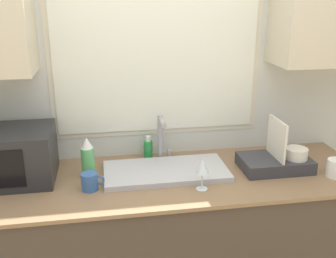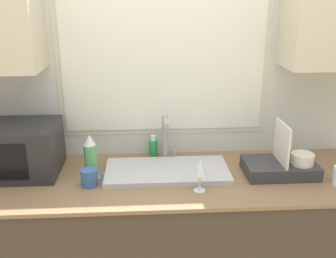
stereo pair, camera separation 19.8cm
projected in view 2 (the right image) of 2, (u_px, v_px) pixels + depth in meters
The scene contains 10 objects.
countertop at pixel (167, 249), 2.25m from camera, with size 2.19×0.69×0.93m.
wall_back at pixel (164, 69), 2.22m from camera, with size 6.00×0.38×2.60m.
sink_basin at pixel (167, 171), 2.13m from camera, with size 0.66×0.33×0.03m.
faucet at pixel (166, 135), 2.25m from camera, with size 0.08×0.16×0.27m.
microwave at pixel (13, 149), 2.10m from camera, with size 0.48×0.35×0.27m.
dish_rack at pixel (282, 165), 2.11m from camera, with size 0.38×0.24×0.29m.
spray_bottle at pixel (90, 155), 2.11m from camera, with size 0.07×0.07×0.22m.
soap_bottle at pixel (153, 148), 2.32m from camera, with size 0.05×0.05×0.14m.
mug_near_sink at pixel (90, 178), 1.99m from camera, with size 0.12×0.08×0.09m.
wine_glass at pixel (200, 169), 1.91m from camera, with size 0.06×0.06×0.17m.
Camera 2 is at (-0.12, -1.57, 1.85)m, focal length 42.00 mm.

